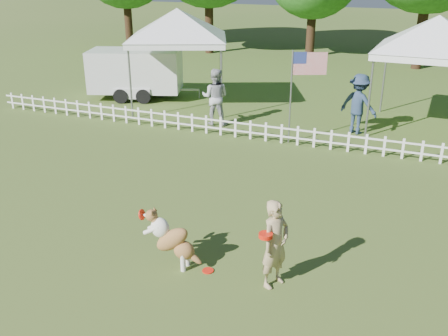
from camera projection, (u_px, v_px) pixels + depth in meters
name	position (u px, v px, depth m)	size (l,w,h in m)	color
ground	(188.00, 263.00, 9.12)	(120.00, 120.00, 0.00)	#30541A
picket_fence	(290.00, 135.00, 15.01)	(22.00, 0.08, 0.60)	white
handler	(275.00, 244.00, 8.23)	(0.57, 0.37, 1.56)	tan
dog	(173.00, 240.00, 8.83)	(1.04, 0.35, 1.07)	brown
frisbee_on_turf	(208.00, 271.00, 8.87)	(0.21, 0.21, 0.02)	red
canopy_tent_left	(179.00, 60.00, 18.48)	(3.42, 3.42, 3.53)	white
canopy_tent_right	(430.00, 76.00, 15.84)	(3.44, 3.44, 3.55)	white
cargo_trailer	(136.00, 74.00, 20.02)	(4.46, 1.96, 1.96)	silver
flag_pole	(291.00, 98.00, 14.73)	(1.07, 0.11, 2.79)	gray
spectator_a	(215.00, 97.00, 16.65)	(0.92, 0.72, 1.89)	#AAAAB0
spectator_b	(359.00, 104.00, 15.77)	(1.23, 0.71, 1.91)	#25354F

